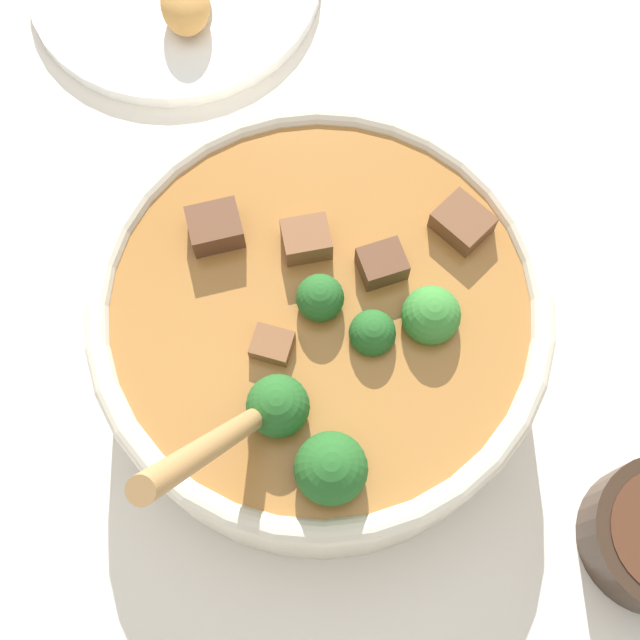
# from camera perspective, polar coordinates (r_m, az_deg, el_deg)

# --- Properties ---
(ground_plane) EXTENTS (4.00, 4.00, 0.00)m
(ground_plane) POSITION_cam_1_polar(r_m,az_deg,el_deg) (0.57, 0.00, -2.12)
(ground_plane) COLOR silver
(stew_bowl) EXTENTS (0.29, 0.29, 0.25)m
(stew_bowl) POSITION_cam_1_polar(r_m,az_deg,el_deg) (0.51, 0.02, -0.35)
(stew_bowl) COLOR beige
(stew_bowl) RESTS_ON ground_plane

